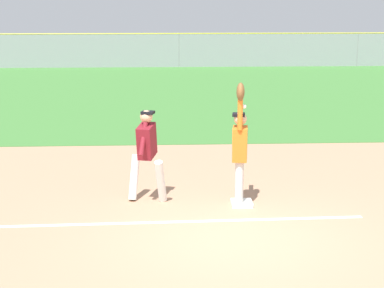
{
  "coord_description": "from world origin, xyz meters",
  "views": [
    {
      "loc": [
        -1.09,
        -9.23,
        3.67
      ],
      "look_at": [
        -0.5,
        2.12,
        1.05
      ],
      "focal_mm": 58.64,
      "sensor_mm": 36.0,
      "label": 1
    }
  ],
  "objects": [
    {
      "name": "parked_car_tan",
      "position": [
        11.26,
        29.1,
        0.67
      ],
      "size": [
        4.45,
        2.22,
        1.25
      ],
      "rotation": [
        0.0,
        0.0,
        0.03
      ],
      "color": "tan",
      "rests_on": "ground_plane"
    },
    {
      "name": "outfield_fence",
      "position": [
        -0.0,
        25.79,
        0.94
      ],
      "size": [
        40.29,
        0.08,
        1.88
      ],
      "color": "#93999E",
      "rests_on": "ground_plane"
    },
    {
      "name": "fielder",
      "position": [
        0.33,
        1.64,
        1.12
      ],
      "size": [
        0.32,
        0.9,
        2.28
      ],
      "rotation": [
        0.0,
        0.0,
        2.99
      ],
      "color": "silver",
      "rests_on": "ground_plane"
    },
    {
      "name": "outfield_grass",
      "position": [
        0.0,
        16.18,
        0.01
      ],
      "size": [
        40.21,
        19.21,
        0.01
      ],
      "primitive_type": "cube",
      "color": "#3D7533",
      "rests_on": "ground_plane"
    },
    {
      "name": "parked_car_red",
      "position": [
        -9.28,
        29.89,
        0.67
      ],
      "size": [
        4.44,
        2.19,
        1.25
      ],
      "rotation": [
        0.0,
        0.0,
        0.02
      ],
      "color": "#B21E1E",
      "rests_on": "ground_plane"
    },
    {
      "name": "baseball",
      "position": [
        0.37,
        1.47,
        1.86
      ],
      "size": [
        0.07,
        0.07,
        0.07
      ],
      "primitive_type": "sphere",
      "color": "white"
    },
    {
      "name": "parked_car_blue",
      "position": [
        -4.58,
        29.8,
        0.67
      ],
      "size": [
        4.49,
        2.29,
        1.25
      ],
      "rotation": [
        0.0,
        0.0,
        0.05
      ],
      "color": "#23389E",
      "rests_on": "ground_plane"
    },
    {
      "name": "first_base",
      "position": [
        0.38,
        1.63,
        0.04
      ],
      "size": [
        0.39,
        0.39,
        0.08
      ],
      "primitive_type": "cube",
      "rotation": [
        0.0,
        0.0,
        -0.01
      ],
      "color": "white",
      "rests_on": "ground_plane"
    },
    {
      "name": "parked_car_black",
      "position": [
        0.72,
        29.62,
        0.67
      ],
      "size": [
        4.45,
        2.21,
        1.25
      ],
      "rotation": [
        0.0,
        0.0,
        0.03
      ],
      "color": "black",
      "rests_on": "ground_plane"
    },
    {
      "name": "runner",
      "position": [
        -1.34,
        1.97,
        1.0
      ],
      "size": [
        0.76,
        0.83,
        1.72
      ],
      "rotation": [
        0.0,
        0.0,
        -0.27
      ],
      "color": "white",
      "rests_on": "ground_plane"
    },
    {
      "name": "chalk_foul_line",
      "position": [
        -3.62,
        0.73,
        0.0
      ],
      "size": [
        12.0,
        0.43,
        0.01
      ],
      "primitive_type": "cube",
      "rotation": [
        0.0,
        0.0,
        0.03
      ],
      "color": "white",
      "rests_on": "ground_plane"
    },
    {
      "name": "ground_plane",
      "position": [
        0.0,
        0.0,
        0.0
      ],
      "size": [
        78.89,
        78.89,
        0.0
      ],
      "primitive_type": "plane",
      "color": "tan"
    },
    {
      "name": "parked_car_green",
      "position": [
        5.8,
        29.39,
        0.67
      ],
      "size": [
        4.44,
        2.2,
        1.25
      ],
      "rotation": [
        0.0,
        0.0,
        0.02
      ],
      "color": "#1E6B33",
      "rests_on": "ground_plane"
    }
  ]
}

